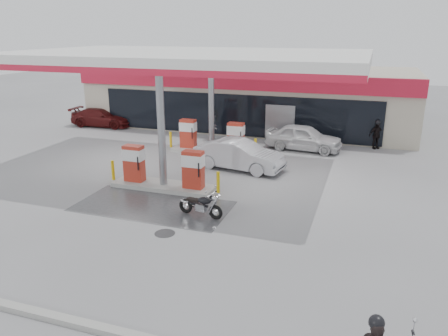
% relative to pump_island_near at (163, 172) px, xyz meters
% --- Properties ---
extents(ground, '(90.00, 90.00, 0.00)m').
position_rel_pump_island_near_xyz_m(ground, '(0.00, -2.00, -0.71)').
color(ground, gray).
rests_on(ground, ground).
extents(wet_patch, '(6.00, 3.00, 0.00)m').
position_rel_pump_island_near_xyz_m(wet_patch, '(0.50, -2.00, -0.71)').
color(wet_patch, '#4C4C4F').
rests_on(wet_patch, ground).
extents(drain_cover, '(0.70, 0.70, 0.01)m').
position_rel_pump_island_near_xyz_m(drain_cover, '(2.00, -4.00, -0.71)').
color(drain_cover, '#38383A').
rests_on(drain_cover, ground).
extents(kerb, '(28.00, 0.25, 0.15)m').
position_rel_pump_island_near_xyz_m(kerb, '(0.00, -9.00, -0.64)').
color(kerb, gray).
rests_on(kerb, ground).
extents(store_building, '(22.00, 8.22, 4.00)m').
position_rel_pump_island_near_xyz_m(store_building, '(0.01, 13.94, 1.30)').
color(store_building, '#BAAF9C').
rests_on(store_building, ground).
extents(canopy, '(16.00, 10.02, 5.51)m').
position_rel_pump_island_near_xyz_m(canopy, '(0.00, 3.00, 4.56)').
color(canopy, silver).
rests_on(canopy, ground).
extents(pump_island_near, '(5.14, 1.30, 1.78)m').
position_rel_pump_island_near_xyz_m(pump_island_near, '(0.00, 0.00, 0.00)').
color(pump_island_near, '#9E9E99').
rests_on(pump_island_near, ground).
extents(pump_island_far, '(5.14, 1.30, 1.78)m').
position_rel_pump_island_near_xyz_m(pump_island_far, '(0.00, 6.00, 0.00)').
color(pump_island_far, '#9E9E99').
rests_on(pump_island_far, ground).
extents(parked_motorcycle, '(1.82, 0.71, 0.94)m').
position_rel_pump_island_near_xyz_m(parked_motorcycle, '(2.64, -2.28, -0.29)').
color(parked_motorcycle, black).
rests_on(parked_motorcycle, ground).
extents(sedan_white, '(4.43, 2.17, 1.45)m').
position_rel_pump_island_near_xyz_m(sedan_white, '(4.74, 8.20, 0.02)').
color(sedan_white, silver).
rests_on(sedan_white, ground).
extents(attendant, '(0.63, 0.79, 1.56)m').
position_rel_pump_island_near_xyz_m(attendant, '(-0.93, 8.80, 0.07)').
color(attendant, '#505055').
rests_on(attendant, ground).
extents(hatchback_silver, '(4.58, 2.21, 1.45)m').
position_rel_pump_island_near_xyz_m(hatchback_silver, '(2.33, 3.60, 0.01)').
color(hatchback_silver, '#B5B6BD').
rests_on(hatchback_silver, ground).
extents(parked_car_left, '(4.52, 2.04, 1.28)m').
position_rel_pump_island_near_xyz_m(parked_car_left, '(-9.71, 10.00, -0.07)').
color(parked_car_left, '#4C1010').
rests_on(parked_car_left, ground).
extents(biker_walking, '(0.97, 0.87, 1.58)m').
position_rel_pump_island_near_xyz_m(biker_walking, '(8.62, 9.80, 0.08)').
color(biker_walking, black).
rests_on(biker_walking, ground).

